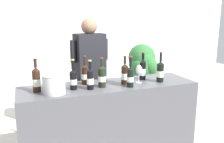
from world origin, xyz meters
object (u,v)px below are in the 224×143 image
object	(u,v)px
wine_bottle_2	(36,80)
wine_bottle_4	(90,78)
wine_bottle_3	(143,70)
wine_glass	(139,71)
wine_bottle_7	(125,74)
wine_bottle_1	(102,76)
ice_bucket	(54,84)
person_server	(90,80)
wine_bottle_6	(73,79)
wine_bottle_5	(130,76)
wine_bottle_0	(160,72)
wine_bottle_8	(85,74)
potted_shrub	(144,68)

from	to	relation	value
wine_bottle_2	wine_bottle_4	distance (m)	0.54
wine_bottle_3	wine_glass	xyz separation A→B (m)	(-0.11, -0.11, 0.02)
wine_bottle_7	wine_bottle_4	bearing A→B (deg)	-171.03
wine_bottle_4	wine_glass	xyz separation A→B (m)	(0.60, 0.06, 0.03)
wine_bottle_4	wine_bottle_7	bearing A→B (deg)	8.97
wine_bottle_1	ice_bucket	distance (m)	0.52
wine_bottle_4	person_server	xyz separation A→B (m)	(0.21, 0.78, -0.23)
wine_bottle_1	ice_bucket	world-z (taller)	wine_bottle_1
wine_bottle_3	wine_bottle_6	size ratio (longest dim) A/B	1.05
wine_bottle_4	ice_bucket	xyz separation A→B (m)	(-0.38, -0.02, -0.02)
wine_bottle_5	wine_bottle_2	bearing A→B (deg)	169.94
wine_bottle_0	wine_bottle_3	bearing A→B (deg)	131.48
wine_bottle_5	person_server	xyz separation A→B (m)	(-0.22, 0.84, -0.23)
wine_bottle_8	person_server	world-z (taller)	person_server
wine_bottle_4	wine_bottle_0	bearing A→B (deg)	0.49
wine_bottle_1	wine_bottle_4	world-z (taller)	wine_bottle_1
wine_bottle_5	wine_bottle_7	distance (m)	0.13
wine_bottle_0	wine_glass	distance (m)	0.26
wine_bottle_2	wine_bottle_0	bearing A→B (deg)	-4.07
wine_bottle_2	wine_bottle_3	size ratio (longest dim) A/B	1.01
wine_bottle_3	wine_bottle_5	distance (m)	0.36
wine_glass	ice_bucket	distance (m)	0.98
wine_bottle_1	person_server	distance (m)	0.78
wine_bottle_8	wine_bottle_7	bearing A→B (deg)	-18.60
wine_bottle_6	wine_bottle_0	bearing A→B (deg)	-2.79
wine_bottle_5	potted_shrub	bearing A→B (deg)	56.57
ice_bucket	potted_shrub	size ratio (longest dim) A/B	0.19
wine_bottle_1	wine_bottle_7	bearing A→B (deg)	5.97
wine_bottle_2	ice_bucket	world-z (taller)	wine_bottle_2
wine_bottle_4	person_server	size ratio (longest dim) A/B	0.19
wine_bottle_1	wine_bottle_2	world-z (taller)	wine_bottle_2
wine_bottle_3	wine_bottle_7	xyz separation A→B (m)	(-0.28, -0.10, -0.01)
person_server	wine_bottle_7	bearing A→B (deg)	-73.31
wine_bottle_1	wine_bottle_5	world-z (taller)	wine_bottle_5
wine_glass	wine_bottle_1	bearing A→B (deg)	-177.62
wine_bottle_2	wine_bottle_4	world-z (taller)	wine_bottle_2
wine_bottle_7	potted_shrub	xyz separation A→B (m)	(0.88, 1.18, -0.23)
wine_bottle_3	wine_bottle_6	bearing A→B (deg)	-172.59
wine_bottle_2	person_server	world-z (taller)	person_server
wine_bottle_5	wine_bottle_8	world-z (taller)	wine_bottle_5
person_server	potted_shrub	xyz separation A→B (m)	(1.09, 0.47, -0.01)
wine_bottle_6	wine_bottle_8	world-z (taller)	wine_bottle_8
wine_bottle_6	wine_bottle_3	bearing A→B (deg)	7.41
potted_shrub	wine_bottle_6	bearing A→B (deg)	-140.94
ice_bucket	person_server	distance (m)	1.01
wine_bottle_1	person_server	world-z (taller)	person_server
wine_bottle_7	potted_shrub	size ratio (longest dim) A/B	0.27
wine_bottle_4	potted_shrub	size ratio (longest dim) A/B	0.26
wine_bottle_4	person_server	distance (m)	0.84
wine_bottle_7	wine_bottle_0	bearing A→B (deg)	-7.96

